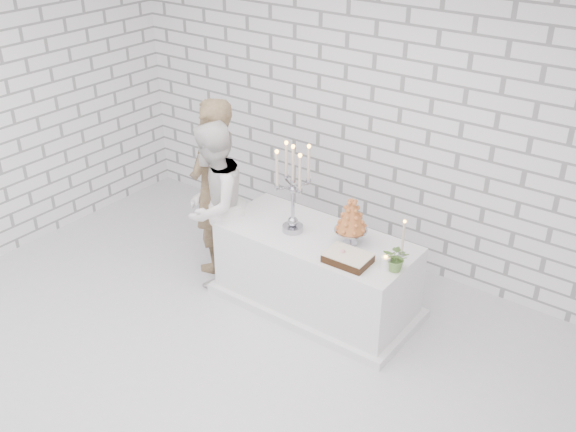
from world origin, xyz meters
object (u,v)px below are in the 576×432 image
object	(u,v)px
croquembouche	(351,221)
candelabra	(293,189)
cake_table	(316,271)
groom	(214,187)
bride	(213,205)

from	to	relation	value
croquembouche	candelabra	bearing A→B (deg)	-167.60
cake_table	croquembouche	xyz separation A→B (m)	(0.31, 0.06, 0.60)
groom	bride	distance (m)	0.26
groom	candelabra	bearing A→B (deg)	76.75
cake_table	candelabra	world-z (taller)	candelabra
groom	candelabra	world-z (taller)	groom
cake_table	groom	bearing A→B (deg)	-178.78
cake_table	bride	distance (m)	1.16
candelabra	croquembouche	size ratio (longest dim) A/B	1.85
groom	croquembouche	xyz separation A→B (m)	(1.52, 0.09, 0.08)
groom	bride	bearing A→B (deg)	28.03
bride	candelabra	xyz separation A→B (m)	(0.82, 0.16, 0.35)
cake_table	candelabra	xyz separation A→B (m)	(-0.23, -0.06, 0.80)
groom	croquembouche	distance (m)	1.52
groom	croquembouche	bearing A→B (deg)	81.86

